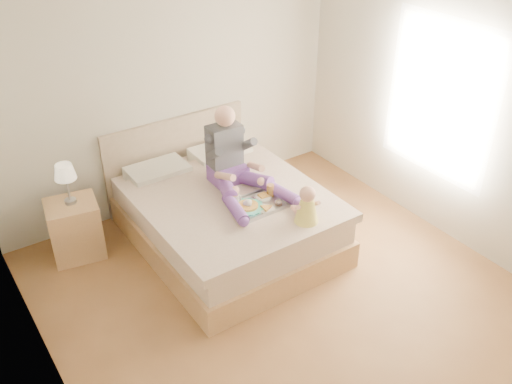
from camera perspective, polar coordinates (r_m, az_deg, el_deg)
room at (r=4.49m, az=4.28°, el=4.51°), size 4.02×4.22×2.71m
bed at (r=5.83m, az=-3.31°, el=-2.10°), size 1.70×2.18×1.00m
nightstand at (r=5.90m, az=-17.64°, el=-3.55°), size 0.55×0.51×0.59m
lamp at (r=5.60m, az=-18.57°, el=1.72°), size 0.20×0.20×0.42m
adult at (r=5.59m, az=-2.23°, el=2.80°), size 0.70×0.99×0.83m
tray at (r=5.38m, az=0.07°, el=-1.09°), size 0.50×0.39×0.14m
baby at (r=5.13m, az=5.06°, el=-1.51°), size 0.24×0.33×0.36m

